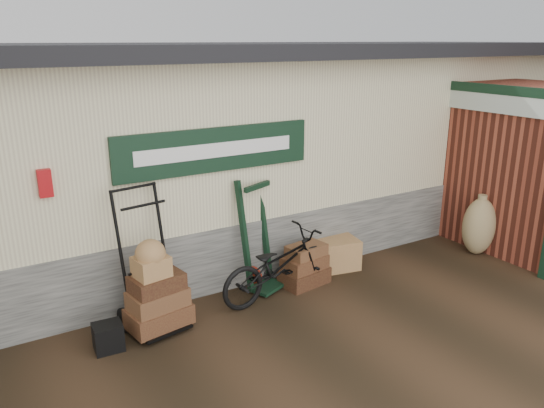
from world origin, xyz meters
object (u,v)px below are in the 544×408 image
at_px(black_trunk, 108,337).
at_px(bicycle, 279,262).
at_px(suitcase_stack, 305,265).
at_px(porter_trolley, 147,258).
at_px(green_barrow, 258,235).
at_px(wicker_hamper, 334,254).

distance_m(black_trunk, bicycle, 2.28).
height_order(black_trunk, bicycle, bicycle).
bearing_deg(suitcase_stack, porter_trolley, 179.29).
xyz_separation_m(suitcase_stack, black_trunk, (-2.76, -0.25, -0.14)).
distance_m(green_barrow, wicker_hamper, 1.39).
xyz_separation_m(porter_trolley, suitcase_stack, (2.18, -0.03, -0.56)).
relative_size(suitcase_stack, black_trunk, 2.14).
distance_m(suitcase_stack, bicycle, 0.57).
xyz_separation_m(wicker_hamper, black_trunk, (-3.43, -0.45, -0.07)).
bearing_deg(green_barrow, suitcase_stack, -44.49).
bearing_deg(black_trunk, wicker_hamper, 7.54).
relative_size(green_barrow, black_trunk, 5.00).
distance_m(suitcase_stack, black_trunk, 2.77).
relative_size(porter_trolley, black_trunk, 5.57).
height_order(porter_trolley, bicycle, porter_trolley).
xyz_separation_m(porter_trolley, wicker_hamper, (2.85, 0.18, -0.63)).
bearing_deg(black_trunk, bicycle, 2.62).
height_order(porter_trolley, black_trunk, porter_trolley).
xyz_separation_m(black_trunk, bicycle, (2.25, 0.10, 0.35)).
relative_size(porter_trolley, bicycle, 0.99).
bearing_deg(porter_trolley, black_trunk, -164.35).
distance_m(green_barrow, bicycle, 0.48).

